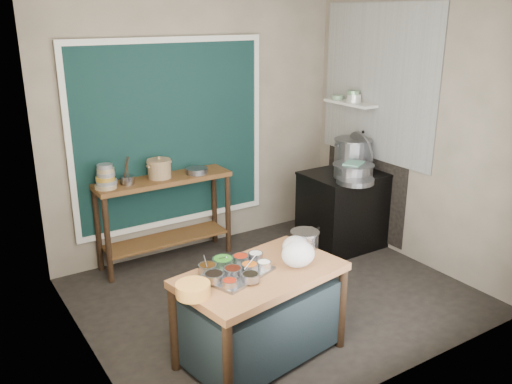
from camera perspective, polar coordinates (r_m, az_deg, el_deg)
floor at (r=5.33m, az=1.95°, el=-10.88°), size 3.50×3.00×0.02m
back_wall at (r=6.07m, az=-6.08°, el=6.94°), size 3.50×0.02×2.80m
left_wall at (r=4.10m, az=-18.54°, el=0.42°), size 0.02×3.00×2.80m
right_wall at (r=5.96m, az=16.26°, el=6.09°), size 0.02×3.00×2.80m
curtain_panel at (r=5.90m, az=-8.93°, el=5.99°), size 2.10×0.02×1.90m
curtain_frame at (r=5.89m, az=-8.89°, el=5.97°), size 2.22×0.03×2.02m
tile_panel at (r=6.24m, az=12.65°, el=11.11°), size 0.02×1.70×1.70m
soot_patch at (r=6.55m, az=11.37°, el=1.21°), size 0.01×1.30×1.30m
wall_shelf at (r=6.41m, az=9.91°, el=9.21°), size 0.22×0.70×0.03m
prep_table at (r=4.29m, az=0.50°, el=-12.83°), size 1.35×0.91×0.75m
back_counter at (r=5.91m, az=-9.53°, el=-2.90°), size 1.45×0.40×0.95m
stove_block at (r=6.31m, az=9.27°, el=-1.96°), size 0.90×0.68×0.85m
stove_top at (r=6.17m, az=9.48°, el=1.87°), size 0.92×0.69×0.03m
condiment_tray at (r=4.05m, az=-2.12°, el=-8.56°), size 0.60×0.51×0.02m
condiment_bowls at (r=4.04m, az=-2.44°, el=-8.02°), size 0.58×0.46×0.06m
yellow_basin at (r=3.78m, az=-6.65°, el=-10.17°), size 0.30×0.30×0.09m
saucepan at (r=4.50m, az=5.16°, el=-4.95°), size 0.33×0.33×0.14m
plastic_bag_a at (r=4.15m, az=4.46°, el=-6.54°), size 0.29×0.25×0.20m
plastic_bag_b at (r=4.34m, az=4.11°, el=-5.68°), size 0.26×0.24×0.16m
bowl_stack at (r=5.51m, az=-15.54°, el=1.46°), size 0.21×0.21×0.24m
utensil_cup at (r=5.60m, az=-13.38°, el=1.25°), size 0.18×0.18×0.09m
ceramic_crock at (r=5.73m, az=-10.14°, el=2.34°), size 0.32×0.32×0.18m
wide_bowl at (r=5.84m, az=-6.25°, el=2.23°), size 0.29×0.29×0.06m
stock_pot at (r=6.32m, az=10.12°, el=3.99°), size 0.50×0.50×0.35m
pot_lid at (r=6.25m, az=10.96°, el=4.27°), size 0.20×0.48×0.46m
steamer at (r=6.00m, az=10.20°, el=2.23°), size 0.55×0.55×0.15m
green_cloth at (r=5.98m, az=10.24°, el=3.00°), size 0.29×0.27×0.02m
shallow_pan at (r=5.81m, az=10.40°, el=1.20°), size 0.52×0.52×0.05m
shelf_bowl_stack at (r=6.37m, az=10.21°, el=9.84°), size 0.17×0.17×0.13m
shelf_bowl_green at (r=6.57m, az=8.61°, el=9.84°), size 0.18×0.18×0.05m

